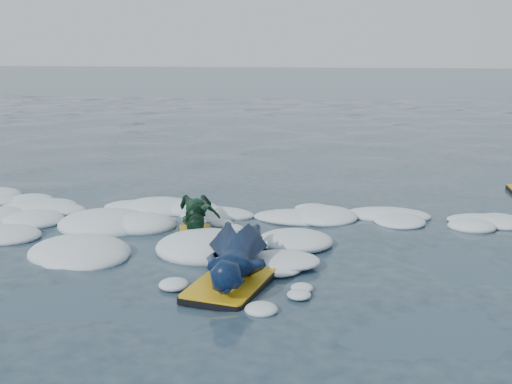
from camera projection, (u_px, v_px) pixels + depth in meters
The scene contains 4 objects.
ground at pixel (185, 248), 7.48m from camera, with size 120.00×120.00×0.00m, color #1B3942.
foam_band at pixel (205, 224), 8.47m from camera, with size 12.00×3.10×0.30m, color white, non-canonical shape.
prone_woman_unit at pixel (236, 257), 6.43m from camera, with size 0.87×1.81×0.46m.
prone_child_unit at pixel (199, 216), 8.06m from camera, with size 0.75×1.20×0.43m.
Camera 1 is at (1.85, -6.94, 2.32)m, focal length 45.00 mm.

